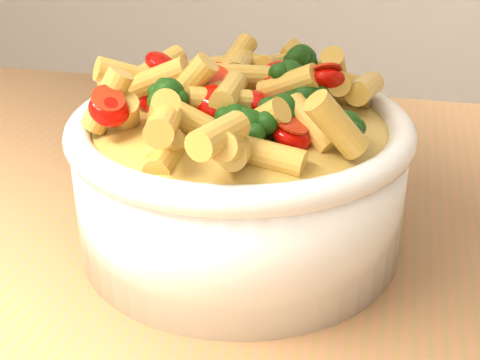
# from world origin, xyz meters

# --- Properties ---
(table) EXTENTS (1.20, 0.80, 0.90)m
(table) POSITION_xyz_m (0.00, 0.00, 0.80)
(table) COLOR #A56B46
(table) RESTS_ON ground
(serving_bowl) EXTENTS (0.26, 0.26, 0.11)m
(serving_bowl) POSITION_xyz_m (-0.08, 0.01, 0.96)
(serving_bowl) COLOR white
(serving_bowl) RESTS_ON table
(pasta_salad) EXTENTS (0.21, 0.21, 0.05)m
(pasta_salad) POSITION_xyz_m (-0.08, 0.01, 1.03)
(pasta_salad) COLOR gold
(pasta_salad) RESTS_ON serving_bowl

